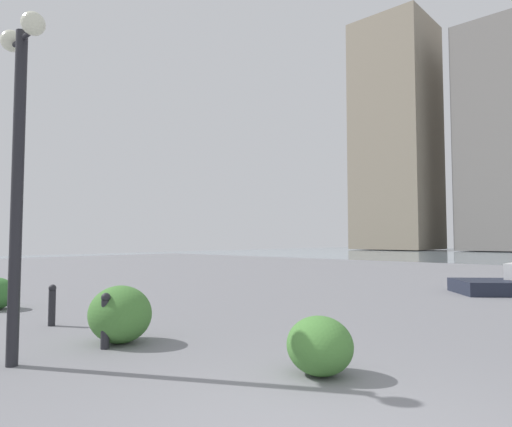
{
  "coord_description": "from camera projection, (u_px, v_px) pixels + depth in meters",
  "views": [
    {
      "loc": [
        -1.75,
        2.69,
        1.54
      ],
      "look_at": [
        6.33,
        -6.19,
        2.22
      ],
      "focal_mm": 30.98,
      "sensor_mm": 36.0,
      "label": 1
    }
  ],
  "objects": [
    {
      "name": "building_annex",
      "position": [
        396.0,
        136.0,
        67.47
      ],
      "size": [
        10.69,
        10.84,
        34.48
      ],
      "color": "gray",
      "rests_on": "ground"
    },
    {
      "name": "lamppost",
      "position": [
        19.0,
        135.0,
        5.48
      ],
      "size": [
        0.98,
        0.28,
        4.27
      ],
      "color": "#232328",
      "rests_on": "ground"
    },
    {
      "name": "bollard_near",
      "position": [
        105.0,
        319.0,
        6.18
      ],
      "size": [
        0.13,
        0.13,
        0.78
      ],
      "color": "#232328",
      "rests_on": "ground"
    },
    {
      "name": "bollard_mid",
      "position": [
        52.0,
        304.0,
        7.81
      ],
      "size": [
        0.13,
        0.13,
        0.73
      ],
      "color": "#232328",
      "rests_on": "ground"
    },
    {
      "name": "shrub_low",
      "position": [
        320.0,
        346.0,
        4.98
      ],
      "size": [
        0.78,
        0.7,
        0.66
      ],
      "color": "#477F38",
      "rests_on": "ground"
    },
    {
      "name": "shrub_wide",
      "position": [
        120.0,
        314.0,
        6.53
      ],
      "size": [
        0.99,
        0.89,
        0.84
      ],
      "color": "#477F38",
      "rests_on": "ground"
    }
  ]
}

